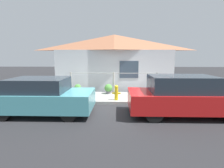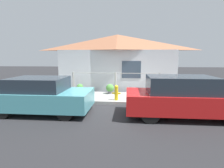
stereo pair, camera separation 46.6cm
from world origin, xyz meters
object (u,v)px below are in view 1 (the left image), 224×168
at_px(car_right, 184,96).
at_px(potted_plant_by_fence, 78,88).
at_px(car_left, 43,96).
at_px(potted_plant_near_hydrant, 108,88).
at_px(fire_hydrant, 116,92).

xyz_separation_m(car_right, potted_plant_by_fence, (-4.64, 3.23, -0.31)).
distance_m(car_left, potted_plant_by_fence, 3.29).
bearing_deg(potted_plant_near_hydrant, car_right, -46.25).
distance_m(car_left, fire_hydrant, 3.20).
distance_m(car_right, potted_plant_by_fence, 5.66).
xyz_separation_m(car_left, potted_plant_by_fence, (0.58, 3.23, -0.26)).
relative_size(car_right, fire_hydrant, 5.79).
relative_size(car_left, potted_plant_by_fence, 7.48).
relative_size(car_right, potted_plant_by_fence, 8.39).
bearing_deg(car_left, car_right, -0.17).
xyz_separation_m(potted_plant_near_hydrant, potted_plant_by_fence, (-1.72, 0.19, -0.02)).
bearing_deg(fire_hydrant, potted_plant_by_fence, 143.97).
height_order(fire_hydrant, potted_plant_near_hydrant, fire_hydrant).
height_order(car_left, potted_plant_by_fence, car_left).
bearing_deg(potted_plant_by_fence, car_left, -100.10).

